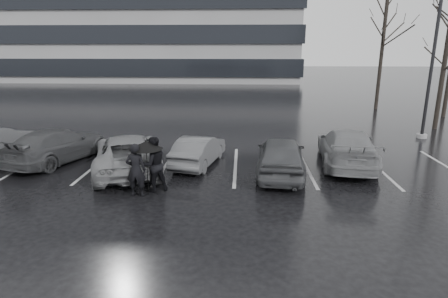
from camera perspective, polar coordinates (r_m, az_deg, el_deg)
ground at (r=12.66m, az=-1.19°, el=-6.00°), size 160.00×160.00×0.00m
car_main at (r=13.92m, az=8.67°, el=-1.03°), size 2.07×4.38×1.45m
car_west_a at (r=15.00m, az=-3.89°, el=-0.20°), size 2.00×3.79×1.19m
car_west_b at (r=14.69m, az=-14.48°, el=-0.57°), size 3.71×5.51×1.40m
car_west_c at (r=16.86m, az=-23.94°, el=0.57°), size 3.33×5.10×1.37m
car_east at (r=15.73m, az=18.22°, el=0.27°), size 2.66×5.21×1.45m
pedestrian_left at (r=12.08m, az=-13.27°, el=-3.15°), size 0.63×0.42×1.73m
pedestrian_right at (r=12.37m, az=-10.70°, el=-2.29°), size 1.12×1.06×1.83m
umbrella at (r=12.05m, az=-11.80°, el=0.58°), size 1.04×1.04×1.76m
lamp_post at (r=21.58m, az=29.30°, el=12.58°), size 0.51×0.51×9.33m
stall_stripes at (r=15.08m, az=-3.57°, el=-2.46°), size 19.72×5.00×0.00m
tree_east at (r=24.47m, az=30.66°, el=11.87°), size 0.26×0.26×8.00m
tree_north at (r=30.51m, az=22.92°, el=13.55°), size 0.26×0.26×8.50m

